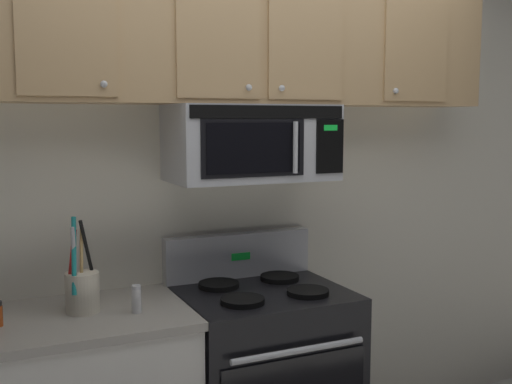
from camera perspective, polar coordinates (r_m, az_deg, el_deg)
The scene contains 6 objects.
back_wall at distance 3.12m, azimuth -2.30°, elevation 0.59°, with size 5.20×0.10×2.70m, color silver.
stove_range at distance 3.03m, azimuth 0.55°, elevation -16.96°, with size 0.76×0.69×1.12m.
over_range_microwave at distance 2.88m, azimuth -0.43°, elevation 4.56°, with size 0.76×0.43×0.35m.
upper_cabinets at distance 2.92m, azimuth -0.69°, elevation 13.43°, with size 2.50×0.36×0.55m.
utensil_crock_cream at distance 2.64m, azimuth -15.75°, elevation -8.50°, with size 0.14×0.14×0.40m.
salt_shaker at distance 2.60m, azimuth -10.95°, elevation -9.65°, with size 0.04×0.04×0.11m.
Camera 1 is at (-1.18, -2.08, 1.69)m, focal length 43.45 mm.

